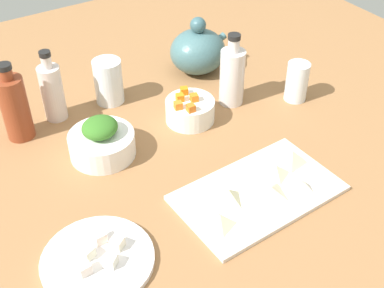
% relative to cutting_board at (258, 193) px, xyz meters
% --- Properties ---
extents(tabletop, '(1.90, 1.90, 0.03)m').
position_rel_cutting_board_xyz_m(tabletop, '(-0.06, 0.16, -0.02)').
color(tabletop, '#96673F').
rests_on(tabletop, ground).
extents(cutting_board, '(0.35, 0.21, 0.01)m').
position_rel_cutting_board_xyz_m(cutting_board, '(0.00, 0.00, 0.00)').
color(cutting_board, silver).
rests_on(cutting_board, tabletop).
extents(plate_tofu, '(0.21, 0.21, 0.01)m').
position_rel_cutting_board_xyz_m(plate_tofu, '(-0.36, 0.02, 0.00)').
color(plate_tofu, white).
rests_on(plate_tofu, tabletop).
extents(bowl_greens, '(0.15, 0.15, 0.06)m').
position_rel_cutting_board_xyz_m(bowl_greens, '(-0.22, 0.30, 0.02)').
color(bowl_greens, white).
rests_on(bowl_greens, tabletop).
extents(bowl_carrots, '(0.12, 0.12, 0.06)m').
position_rel_cutting_board_xyz_m(bowl_carrots, '(0.02, 0.30, 0.02)').
color(bowl_carrots, white).
rests_on(bowl_carrots, tabletop).
extents(teapot, '(0.17, 0.15, 0.16)m').
position_rel_cutting_board_xyz_m(teapot, '(0.17, 0.49, 0.06)').
color(teapot, '#42696D').
rests_on(teapot, tabletop).
extents(bottle_0, '(0.06, 0.06, 0.20)m').
position_rel_cutting_board_xyz_m(bottle_0, '(-0.35, 0.46, 0.08)').
color(bottle_0, brown).
rests_on(bottle_0, tabletop).
extents(bottle_1, '(0.05, 0.05, 0.18)m').
position_rel_cutting_board_xyz_m(bottle_1, '(-0.25, 0.49, 0.07)').
color(bottle_1, silver).
rests_on(bottle_1, tabletop).
extents(bottle_2, '(0.06, 0.06, 0.19)m').
position_rel_cutting_board_xyz_m(bottle_2, '(0.16, 0.31, 0.07)').
color(bottle_2, silver).
rests_on(bottle_2, tabletop).
extents(drinking_glass_0, '(0.06, 0.06, 0.10)m').
position_rel_cutting_board_xyz_m(drinking_glass_0, '(0.31, 0.23, 0.05)').
color(drinking_glass_0, white).
rests_on(drinking_glass_0, tabletop).
extents(drinking_glass_1, '(0.07, 0.07, 0.12)m').
position_rel_cutting_board_xyz_m(drinking_glass_1, '(-0.11, 0.49, 0.05)').
color(drinking_glass_1, white).
rests_on(drinking_glass_1, tabletop).
extents(carrot_cube_0, '(0.02, 0.02, 0.02)m').
position_rel_cutting_board_xyz_m(carrot_cube_0, '(0.03, 0.30, 0.06)').
color(carrot_cube_0, orange).
rests_on(carrot_cube_0, bowl_carrots).
extents(carrot_cube_1, '(0.02, 0.02, 0.02)m').
position_rel_cutting_board_xyz_m(carrot_cube_1, '(0.00, 0.26, 0.06)').
color(carrot_cube_1, orange).
rests_on(carrot_cube_1, bowl_carrots).
extents(carrot_cube_2, '(0.02, 0.02, 0.02)m').
position_rel_cutting_board_xyz_m(carrot_cube_2, '(0.00, 0.32, 0.06)').
color(carrot_cube_2, orange).
rests_on(carrot_cube_2, bowl_carrots).
extents(carrot_cube_3, '(0.02, 0.02, 0.02)m').
position_rel_cutting_board_xyz_m(carrot_cube_3, '(0.03, 0.34, 0.06)').
color(carrot_cube_3, orange).
rests_on(carrot_cube_3, bowl_carrots).
extents(carrot_cube_4, '(0.02, 0.02, 0.02)m').
position_rel_cutting_board_xyz_m(carrot_cube_4, '(-0.02, 0.29, 0.06)').
color(carrot_cube_4, orange).
rests_on(carrot_cube_4, bowl_carrots).
extents(chopped_greens_mound, '(0.11, 0.11, 0.04)m').
position_rel_cutting_board_xyz_m(chopped_greens_mound, '(-0.22, 0.30, 0.07)').
color(chopped_greens_mound, '#367024').
rests_on(chopped_greens_mound, bowl_greens).
extents(tofu_cube_0, '(0.03, 0.03, 0.02)m').
position_rel_cutting_board_xyz_m(tofu_cube_0, '(-0.34, -0.01, 0.02)').
color(tofu_cube_0, silver).
rests_on(tofu_cube_0, plate_tofu).
extents(tofu_cube_1, '(0.03, 0.03, 0.02)m').
position_rel_cutting_board_xyz_m(tofu_cube_1, '(-0.37, 0.03, 0.02)').
color(tofu_cube_1, white).
rests_on(tofu_cube_1, plate_tofu).
extents(tofu_cube_2, '(0.02, 0.02, 0.02)m').
position_rel_cutting_board_xyz_m(tofu_cube_2, '(-0.33, 0.05, 0.02)').
color(tofu_cube_2, white).
rests_on(tofu_cube_2, plate_tofu).
extents(tofu_cube_3, '(0.02, 0.02, 0.02)m').
position_rel_cutting_board_xyz_m(tofu_cube_3, '(-0.39, 0.00, 0.02)').
color(tofu_cube_3, '#F1E0D2').
rests_on(tofu_cube_3, plate_tofu).
extents(tofu_cube_4, '(0.03, 0.03, 0.02)m').
position_rel_cutting_board_xyz_m(tofu_cube_4, '(-0.31, 0.02, 0.02)').
color(tofu_cube_4, white).
rests_on(tofu_cube_4, plate_tofu).
extents(dumpling_0, '(0.06, 0.06, 0.03)m').
position_rel_cutting_board_xyz_m(dumpling_0, '(-0.07, 0.01, 0.02)').
color(dumpling_0, beige).
rests_on(dumpling_0, cutting_board).
extents(dumpling_1, '(0.06, 0.06, 0.03)m').
position_rel_cutting_board_xyz_m(dumpling_1, '(-0.12, -0.03, 0.02)').
color(dumpling_1, beige).
rests_on(dumpling_1, cutting_board).
extents(dumpling_2, '(0.06, 0.07, 0.02)m').
position_rel_cutting_board_xyz_m(dumpling_2, '(0.07, 0.02, 0.02)').
color(dumpling_2, beige).
rests_on(dumpling_2, cutting_board).
extents(dumpling_3, '(0.08, 0.08, 0.02)m').
position_rel_cutting_board_xyz_m(dumpling_3, '(0.01, -0.02, 0.02)').
color(dumpling_3, beige).
rests_on(dumpling_3, cutting_board).
extents(dumpling_4, '(0.08, 0.08, 0.03)m').
position_rel_cutting_board_xyz_m(dumpling_4, '(0.12, 0.04, 0.02)').
color(dumpling_4, beige).
rests_on(dumpling_4, cutting_board).
extents(dumpling_5, '(0.06, 0.06, 0.03)m').
position_rel_cutting_board_xyz_m(dumpling_5, '(0.08, -0.04, 0.02)').
color(dumpling_5, beige).
rests_on(dumpling_5, cutting_board).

